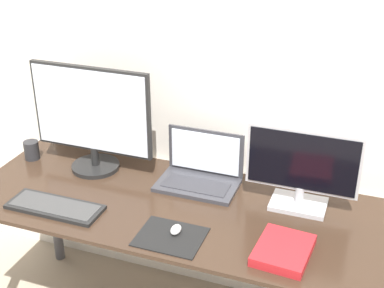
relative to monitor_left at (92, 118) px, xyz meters
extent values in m
cube|color=silver|center=(0.52, 0.25, 0.27)|extent=(7.00, 0.05, 2.50)
cube|color=#332319|center=(0.52, -0.17, -0.27)|extent=(1.89, 0.71, 0.02)
cylinder|color=#47474C|center=(-0.37, 0.13, -0.63)|extent=(0.05, 0.05, 0.71)
cylinder|color=black|center=(0.00, 0.00, -0.25)|extent=(0.23, 0.23, 0.02)
cylinder|color=black|center=(0.00, 0.00, -0.20)|extent=(0.04, 0.04, 0.09)
cube|color=black|center=(0.00, 0.00, 0.04)|extent=(0.58, 0.02, 0.40)
cube|color=silver|center=(0.00, -0.01, 0.04)|extent=(0.56, 0.01, 0.38)
cube|color=#B2B2B7|center=(0.96, 0.00, -0.25)|extent=(0.23, 0.16, 0.02)
cylinder|color=#B2B2B7|center=(0.96, 0.00, -0.20)|extent=(0.04, 0.04, 0.07)
cube|color=#B2B2B7|center=(0.96, 0.00, -0.04)|extent=(0.46, 0.02, 0.27)
cube|color=black|center=(0.96, -0.01, -0.04)|extent=(0.44, 0.01, 0.24)
cube|color=#333338|center=(0.51, 0.00, -0.25)|extent=(0.35, 0.22, 0.02)
cube|color=#2D2D33|center=(0.51, -0.02, -0.24)|extent=(0.29, 0.12, 0.00)
cube|color=#333338|center=(0.51, 0.11, -0.14)|extent=(0.35, 0.01, 0.21)
cube|color=silver|center=(0.51, 0.10, -0.14)|extent=(0.32, 0.00, 0.19)
cube|color=black|center=(0.02, -0.37, -0.25)|extent=(0.40, 0.15, 0.02)
cube|color=#383838|center=(0.02, -0.37, -0.24)|extent=(0.37, 0.12, 0.00)
cube|color=black|center=(0.54, -0.39, -0.26)|extent=(0.25, 0.21, 0.00)
ellipsoid|color=silver|center=(0.55, -0.36, -0.24)|extent=(0.04, 0.06, 0.03)
cube|color=red|center=(0.97, -0.34, -0.24)|extent=(0.21, 0.25, 0.04)
cube|color=white|center=(0.97, -0.34, -0.24)|extent=(0.20, 0.24, 0.03)
cylinder|color=#262628|center=(-0.34, -0.02, -0.21)|extent=(0.07, 0.07, 0.09)
camera|label=1|loc=(1.19, -1.93, 0.96)|focal=50.00mm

